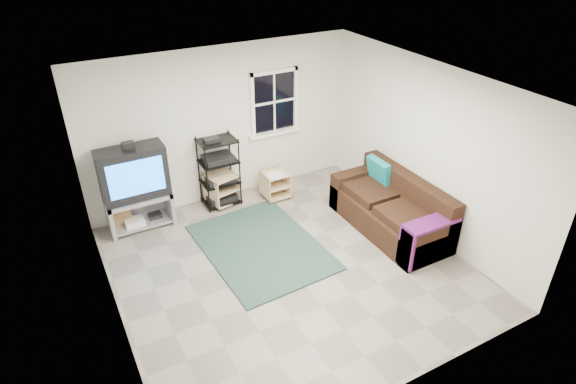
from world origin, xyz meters
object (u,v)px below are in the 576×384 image
side_table_right (274,183)px  av_rack (220,176)px  tv_unit (135,182)px  side_table_left (221,187)px  sofa (392,210)px

side_table_right → av_rack: bearing=165.0°
tv_unit → av_rack: tv_unit is taller
side_table_left → side_table_right: size_ratio=1.10×
side_table_left → side_table_right: bearing=-16.8°
side_table_left → sofa: size_ratio=0.27×
side_table_right → sofa: size_ratio=0.24×
sofa → tv_unit: bearing=150.3°
av_rack → side_table_right: (0.90, -0.24, -0.25)m
tv_unit → side_table_left: 1.47m
tv_unit → av_rack: size_ratio=1.19×
av_rack → tv_unit: bearing=-178.8°
side_table_right → sofa: 2.09m
side_table_left → sofa: 2.87m
tv_unit → av_rack: 1.39m
side_table_left → side_table_right: side_table_left is taller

